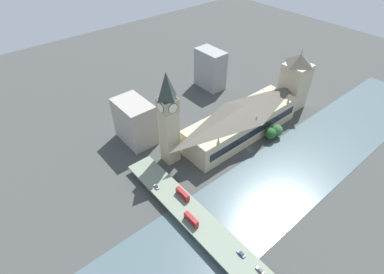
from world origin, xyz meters
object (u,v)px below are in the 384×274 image
object	(u,v)px
double_decker_bus_lead	(183,194)
car_northbound_mid	(260,270)
car_southbound_lead	(241,254)
parliament_hall	(242,121)
victoria_tower	(295,81)
double_decker_bus_mid	(191,219)
road_bridge	(208,231)
clock_tower	(168,118)
car_southbound_mid	(156,187)

from	to	relation	value
double_decker_bus_lead	car_northbound_mid	xyz separation A→B (m)	(-60.31, -0.18, -1.87)
car_southbound_lead	car_northbound_mid	bearing A→B (deg)	-176.13
parliament_hall	car_southbound_lead	size ratio (longest dim) A/B	20.84
victoria_tower	car_southbound_lead	xyz separation A→B (m)	(-71.50, 141.01, -18.28)
victoria_tower	double_decker_bus_mid	world-z (taller)	victoria_tower
road_bridge	car_northbound_mid	world-z (taller)	car_northbound_mid
victoria_tower	car_northbound_mid	bearing A→B (deg)	120.71
clock_tower	car_northbound_mid	distance (m)	102.26
parliament_hall	double_decker_bus_lead	size ratio (longest dim) A/B	9.32
parliament_hall	car_southbound_lead	bearing A→B (deg)	132.76
double_decker_bus_lead	car_southbound_mid	size ratio (longest dim) A/B	2.49
double_decker_bus_lead	road_bridge	bearing A→B (deg)	171.81
clock_tower	victoria_tower	bearing A→B (deg)	-95.94
double_decker_bus_mid	car_northbound_mid	world-z (taller)	double_decker_bus_mid
parliament_hall	clock_tower	size ratio (longest dim) A/B	1.45
double_decker_bus_mid	victoria_tower	bearing A→B (deg)	-74.79
parliament_hall	victoria_tower	size ratio (longest dim) A/B	1.90
clock_tower	car_southbound_mid	xyz separation A→B (m)	(-19.58, 25.83, -30.40)
parliament_hall	car_southbound_lead	xyz separation A→B (m)	(-71.45, 77.27, -7.19)
clock_tower	double_decker_bus_lead	xyz separation A→B (m)	(-35.77, 17.62, -28.50)
victoria_tower	car_southbound_mid	distance (m)	149.87
parliament_hall	road_bridge	size ratio (longest dim) A/B	0.71
parliament_hall	car_northbound_mid	world-z (taller)	parliament_hall
double_decker_bus_lead	double_decker_bus_mid	distance (m)	18.90
car_southbound_mid	double_decker_bus_mid	bearing A→B (deg)	-179.12
double_decker_bus_mid	car_southbound_lead	world-z (taller)	double_decker_bus_mid
parliament_hall	car_southbound_lead	distance (m)	105.49
clock_tower	parliament_hall	bearing A→B (deg)	-102.27
double_decker_bus_lead	clock_tower	bearing A→B (deg)	-26.23
car_northbound_mid	road_bridge	bearing A→B (deg)	7.03
clock_tower	road_bridge	distance (m)	73.85
car_northbound_mid	double_decker_bus_mid	bearing A→B (deg)	10.36
double_decker_bus_lead	car_northbound_mid	world-z (taller)	double_decker_bus_lead
parliament_hall	clock_tower	world-z (taller)	clock_tower
clock_tower	double_decker_bus_lead	bearing A→B (deg)	153.77
parliament_hall	car_northbound_mid	bearing A→B (deg)	137.43
road_bridge	double_decker_bus_mid	xyz separation A→B (m)	(9.90, 3.79, 3.66)
double_decker_bus_mid	clock_tower	bearing A→B (deg)	-25.52
car_southbound_lead	parliament_hall	bearing A→B (deg)	-47.24
clock_tower	car_southbound_lead	xyz separation A→B (m)	(-84.28, 18.24, -30.41)
double_decker_bus_lead	car_southbound_mid	xyz separation A→B (m)	(16.18, 8.21, -1.90)
double_decker_bus_mid	car_northbound_mid	bearing A→B (deg)	-169.64
clock_tower	car_northbound_mid	bearing A→B (deg)	169.71
parliament_hall	road_bridge	world-z (taller)	parliament_hall
victoria_tower	double_decker_bus_lead	world-z (taller)	victoria_tower
road_bridge	car_southbound_mid	bearing A→B (deg)	5.67
parliament_hall	double_decker_bus_mid	distance (m)	93.58
clock_tower	victoria_tower	world-z (taller)	clock_tower
victoria_tower	road_bridge	world-z (taller)	victoria_tower
double_decker_bus_lead	car_southbound_lead	bearing A→B (deg)	179.27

